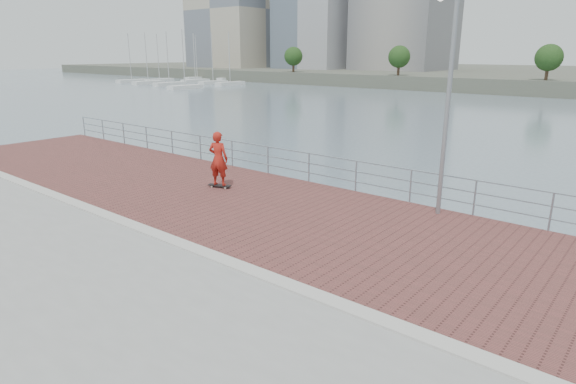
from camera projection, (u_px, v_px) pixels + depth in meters
The scene contains 8 objects.
water at pixel (236, 340), 11.66m from camera, with size 400.00×400.00×0.00m, color slate.
brick_lane at pixel (323, 223), 13.77m from camera, with size 40.00×6.80×0.02m, color brown.
curb at pixel (233, 264), 11.09m from camera, with size 40.00×0.40×0.06m, color #B7B5AD.
guardrail at pixel (383, 177), 16.10m from camera, with size 39.06×0.06×1.13m.
street_lamp at pixel (446, 49), 12.88m from camera, with size 0.49×1.43×6.75m.
skateboard at pixel (219, 185), 17.32m from camera, with size 0.87×0.50×0.10m.
skateboarder at pixel (218, 159), 17.05m from camera, with size 0.71×0.47×1.95m, color #AD2017.
marina at pixel (186, 81), 106.71m from camera, with size 26.88×32.13×10.68m.
Camera 1 is at (7.44, -7.07, 4.73)m, focal length 30.00 mm.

